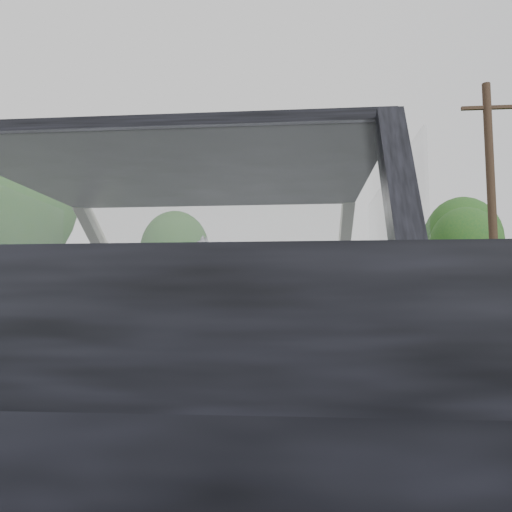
% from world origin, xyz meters
% --- Properties ---
extents(ground, '(140.00, 140.00, 0.00)m').
position_xyz_m(ground, '(0.00, 0.00, 0.00)').
color(ground, black).
rests_on(ground, ground).
extents(subject_car, '(1.80, 4.00, 1.45)m').
position_xyz_m(subject_car, '(0.00, 0.00, 0.72)').
color(subject_car, black).
rests_on(subject_car, ground).
extents(dashboard, '(1.58, 0.45, 0.30)m').
position_xyz_m(dashboard, '(0.00, 0.62, 0.85)').
color(dashboard, black).
rests_on(dashboard, subject_car).
extents(driver_seat, '(0.50, 0.72, 0.42)m').
position_xyz_m(driver_seat, '(-0.40, -0.29, 0.88)').
color(driver_seat, black).
rests_on(driver_seat, subject_car).
extents(passenger_seat, '(0.50, 0.72, 0.42)m').
position_xyz_m(passenger_seat, '(0.40, -0.29, 0.88)').
color(passenger_seat, black).
rests_on(passenger_seat, subject_car).
extents(steering_wheel, '(0.36, 0.36, 0.04)m').
position_xyz_m(steering_wheel, '(-0.40, 0.33, 0.92)').
color(steering_wheel, black).
rests_on(steering_wheel, dashboard).
extents(cat, '(0.64, 0.27, 0.28)m').
position_xyz_m(cat, '(0.15, 0.58, 1.09)').
color(cat, slate).
rests_on(cat, dashboard).
extents(guardrail, '(0.05, 90.00, 0.32)m').
position_xyz_m(guardrail, '(4.30, 10.00, 0.58)').
color(guardrail, gray).
rests_on(guardrail, ground).
extents(other_car, '(1.66, 4.05, 1.32)m').
position_xyz_m(other_car, '(0.77, 18.22, 0.66)').
color(other_car, silver).
rests_on(other_car, ground).
extents(highway_sign, '(0.37, 0.90, 2.28)m').
position_xyz_m(highway_sign, '(5.65, 27.77, 1.14)').
color(highway_sign, '#216C37').
rests_on(highway_sign, ground).
extents(utility_pole, '(0.26, 0.26, 7.19)m').
position_xyz_m(utility_pole, '(5.90, 11.69, 3.59)').
color(utility_pole, '#2E2116').
rests_on(utility_pole, ground).
extents(tree_2, '(4.77, 4.77, 6.74)m').
position_xyz_m(tree_2, '(10.81, 29.05, 3.37)').
color(tree_2, '#1C481D').
rests_on(tree_2, ground).
extents(tree_3, '(7.36, 7.36, 8.93)m').
position_xyz_m(tree_3, '(13.06, 36.59, 4.47)').
color(tree_3, '#1C481D').
rests_on(tree_3, ground).
extents(tree_5, '(5.32, 5.32, 7.15)m').
position_xyz_m(tree_5, '(-9.78, 14.03, 3.58)').
color(tree_5, '#1C481D').
rests_on(tree_5, ground).
extents(tree_6, '(5.13, 5.13, 7.14)m').
position_xyz_m(tree_6, '(-7.97, 30.76, 3.57)').
color(tree_6, '#1C481D').
rests_on(tree_6, ground).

